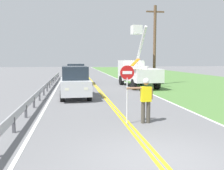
% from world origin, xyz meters
% --- Properties ---
extents(ground_plane, '(160.00, 160.00, 0.00)m').
position_xyz_m(ground_plane, '(0.00, 0.00, 0.00)').
color(ground_plane, slate).
extents(grass_verge_right, '(16.00, 110.00, 0.01)m').
position_xyz_m(grass_verge_right, '(11.60, 20.00, 0.00)').
color(grass_verge_right, '#517F3D').
rests_on(grass_verge_right, ground).
extents(centerline_yellow_left, '(0.11, 110.00, 0.01)m').
position_xyz_m(centerline_yellow_left, '(-0.09, 20.00, 0.01)').
color(centerline_yellow_left, yellow).
rests_on(centerline_yellow_left, ground).
extents(centerline_yellow_right, '(0.11, 110.00, 0.01)m').
position_xyz_m(centerline_yellow_right, '(0.09, 20.00, 0.01)').
color(centerline_yellow_right, yellow).
rests_on(centerline_yellow_right, ground).
extents(edge_line_right, '(0.12, 110.00, 0.01)m').
position_xyz_m(edge_line_right, '(3.60, 20.00, 0.01)').
color(edge_line_right, silver).
rests_on(edge_line_right, ground).
extents(edge_line_left, '(0.12, 110.00, 0.01)m').
position_xyz_m(edge_line_left, '(-3.60, 20.00, 0.01)').
color(edge_line_left, silver).
rests_on(edge_line_left, ground).
extents(flagger_worker, '(1.09, 0.26, 1.83)m').
position_xyz_m(flagger_worker, '(0.74, 3.63, 1.05)').
color(flagger_worker, '#474238').
rests_on(flagger_worker, ground).
extents(stop_sign_paddle, '(0.56, 0.04, 2.33)m').
position_xyz_m(stop_sign_paddle, '(-0.03, 3.59, 1.71)').
color(stop_sign_paddle, silver).
rests_on(stop_sign_paddle, ground).
extents(utility_bucket_truck, '(2.67, 6.91, 5.70)m').
position_xyz_m(utility_bucket_truck, '(3.80, 16.91, 1.42)').
color(utility_bucket_truck, white).
rests_on(utility_bucket_truck, ground).
extents(oncoming_suv_nearest, '(2.06, 4.67, 2.10)m').
position_xyz_m(oncoming_suv_nearest, '(-2.02, 10.83, 1.06)').
color(oncoming_suv_nearest, silver).
rests_on(oncoming_suv_nearest, ground).
extents(oncoming_suv_second, '(2.05, 4.66, 2.10)m').
position_xyz_m(oncoming_suv_second, '(-1.80, 19.78, 1.06)').
color(oncoming_suv_second, black).
rests_on(oncoming_suv_second, ground).
extents(utility_pole_near, '(1.80, 0.28, 7.77)m').
position_xyz_m(utility_pole_near, '(5.88, 17.97, 4.07)').
color(utility_pole_near, brown).
rests_on(utility_pole_near, ground).
extents(guardrail_left_shoulder, '(0.10, 32.00, 0.71)m').
position_xyz_m(guardrail_left_shoulder, '(-4.20, 15.63, 0.52)').
color(guardrail_left_shoulder, '#9EA0A3').
rests_on(guardrail_left_shoulder, ground).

